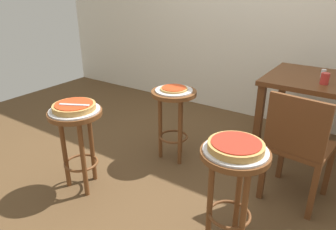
{
  "coord_description": "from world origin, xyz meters",
  "views": [
    {
      "loc": [
        1.17,
        -1.91,
        1.52
      ],
      "look_at": [
        -0.07,
        -0.11,
        0.59
      ],
      "focal_mm": 33.56,
      "sensor_mm": 36.0,
      "label": 1
    }
  ],
  "objects": [
    {
      "name": "serving_plate_leftside",
      "position": [
        -0.24,
        0.23,
        0.66
      ],
      "size": [
        0.32,
        0.32,
        0.01
      ],
      "primitive_type": "cylinder",
      "color": "silver",
      "rests_on": "stool_leftside"
    },
    {
      "name": "pizza_middle",
      "position": [
        0.62,
        -0.45,
        0.69
      ],
      "size": [
        0.31,
        0.31,
        0.05
      ],
      "color": "tan",
      "rests_on": "serving_plate_middle"
    },
    {
      "name": "wooden_chair",
      "position": [
        0.83,
        0.2,
        0.47
      ],
      "size": [
        0.44,
        0.44,
        0.85
      ],
      "color": "#5B3319",
      "rests_on": "ground_plane"
    },
    {
      "name": "stool_foreground",
      "position": [
        -0.58,
        -0.55,
        0.49
      ],
      "size": [
        0.39,
        0.39,
        0.65
      ],
      "color": "brown",
      "rests_on": "ground_plane"
    },
    {
      "name": "stool_middle",
      "position": [
        0.62,
        -0.45,
        0.49
      ],
      "size": [
        0.39,
        0.39,
        0.65
      ],
      "color": "brown",
      "rests_on": "ground_plane"
    },
    {
      "name": "dining_table",
      "position": [
        0.79,
        0.96,
        0.64
      ],
      "size": [
        0.88,
        0.78,
        0.76
      ],
      "color": "#5B3319",
      "rests_on": "ground_plane"
    },
    {
      "name": "cup_near_edge",
      "position": [
        0.84,
        0.79,
        0.81
      ],
      "size": [
        0.07,
        0.07,
        0.09
      ],
      "primitive_type": "cylinder",
      "color": "red",
      "rests_on": "dining_table"
    },
    {
      "name": "serving_plate_foreground",
      "position": [
        -0.58,
        -0.55,
        0.66
      ],
      "size": [
        0.37,
        0.37,
        0.01
      ],
      "primitive_type": "cylinder",
      "color": "silver",
      "rests_on": "stool_foreground"
    },
    {
      "name": "ground_plane",
      "position": [
        0.0,
        0.0,
        0.0
      ],
      "size": [
        6.0,
        6.0,
        0.0
      ],
      "primitive_type": "plane",
      "color": "brown"
    },
    {
      "name": "pizza_foreground",
      "position": [
        -0.58,
        -0.55,
        0.69
      ],
      "size": [
        0.31,
        0.31,
        0.05
      ],
      "color": "tan",
      "rests_on": "serving_plate_foreground"
    },
    {
      "name": "condiment_shaker",
      "position": [
        0.79,
        0.99,
        0.8
      ],
      "size": [
        0.04,
        0.04,
        0.07
      ],
      "primitive_type": "cylinder",
      "color": "white",
      "rests_on": "dining_table"
    },
    {
      "name": "pizza_server_knife",
      "position": [
        -0.55,
        -0.57,
        0.72
      ],
      "size": [
        0.21,
        0.12,
        0.01
      ],
      "primitive_type": "cube",
      "rotation": [
        0.0,
        0.0,
        0.48
      ],
      "color": "silver",
      "rests_on": "pizza_foreground"
    },
    {
      "name": "stool_leftside",
      "position": [
        -0.24,
        0.23,
        0.49
      ],
      "size": [
        0.39,
        0.39,
        0.65
      ],
      "color": "brown",
      "rests_on": "ground_plane"
    },
    {
      "name": "pizza_leftside",
      "position": [
        -0.24,
        0.23,
        0.68
      ],
      "size": [
        0.23,
        0.23,
        0.02
      ],
      "color": "tan",
      "rests_on": "serving_plate_leftside"
    },
    {
      "name": "serving_plate_middle",
      "position": [
        0.62,
        -0.45,
        0.66
      ],
      "size": [
        0.36,
        0.36,
        0.01
      ],
      "primitive_type": "cylinder",
      "color": "silver",
      "rests_on": "stool_middle"
    }
  ]
}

